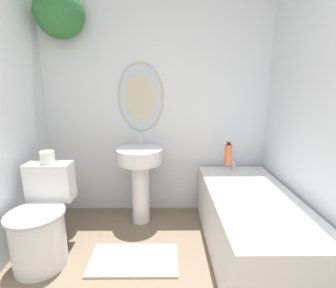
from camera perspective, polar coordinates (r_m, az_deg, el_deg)
The scene contains 7 objects.
wall_back at distance 2.53m, azimuth -6.74°, elevation 13.50°, with size 2.40×0.44×2.40m.
toilet at distance 2.22m, azimuth -27.53°, elevation -16.53°, with size 0.42×0.57×0.74m.
pedestal_sink at distance 2.42m, azimuth -6.56°, elevation -6.38°, with size 0.44×0.44×0.87m.
bathtub at distance 2.19m, azimuth 18.85°, elevation -17.05°, with size 0.67×1.41×0.59m.
shampoo_bottle at distance 2.47m, azimuth 13.92°, elevation -2.39°, with size 0.07×0.07×0.23m.
bath_mat at distance 2.15m, azimuth -8.00°, elevation -25.31°, with size 0.69×0.37×0.02m.
toilet_paper_roll at distance 2.21m, azimuth -26.43°, elevation -2.81°, with size 0.11×0.11×0.10m.
Camera 1 is at (0.10, -0.16, 1.36)m, focal length 26.00 mm.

